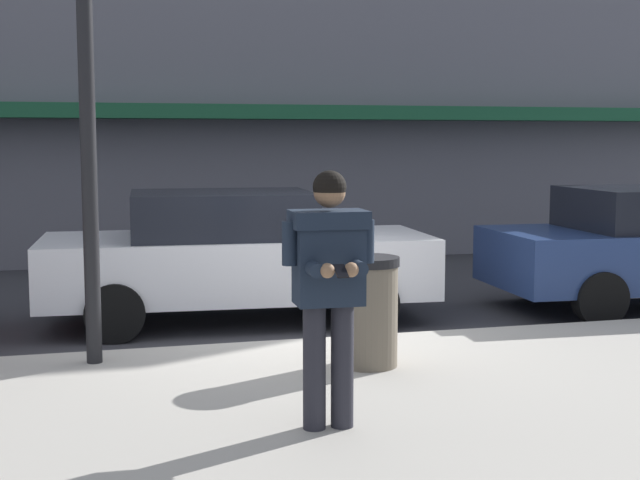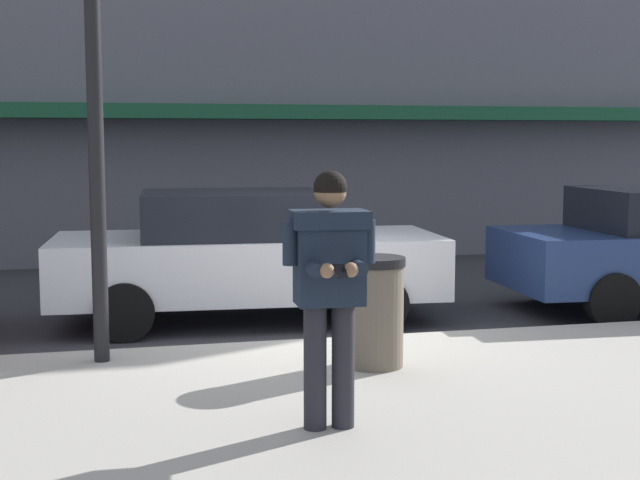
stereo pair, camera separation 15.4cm
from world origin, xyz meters
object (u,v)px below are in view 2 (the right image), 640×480
at_px(man_texting_on_phone, 330,271).
at_px(trash_bin, 374,311).
at_px(parked_sedan_mid, 244,255).
at_px(street_lamp_post, 93,25).

bearing_deg(man_texting_on_phone, trash_bin, 63.00).
xyz_separation_m(parked_sedan_mid, trash_bin, (0.72, -2.89, -0.16)).
xyz_separation_m(man_texting_on_phone, street_lamp_post, (-1.56, 2.32, 1.89)).
bearing_deg(man_texting_on_phone, street_lamp_post, 123.93).
height_order(man_texting_on_phone, street_lamp_post, street_lamp_post).
bearing_deg(trash_bin, man_texting_on_phone, -117.00).
bearing_deg(parked_sedan_mid, man_texting_on_phone, -91.03).
bearing_deg(street_lamp_post, trash_bin, -17.43).
xyz_separation_m(street_lamp_post, trash_bin, (2.36, -0.74, -2.51)).
bearing_deg(parked_sedan_mid, trash_bin, -75.93).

